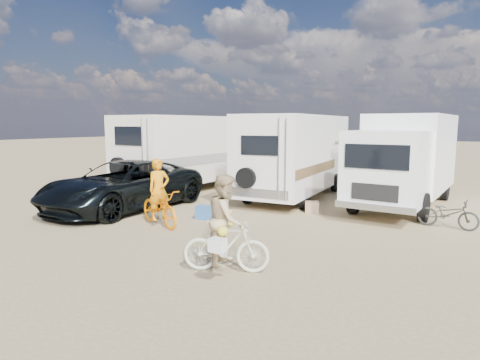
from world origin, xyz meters
The scene contains 12 objects.
ground centered at (0.00, 0.00, 0.00)m, with size 140.00×140.00×0.00m, color #9A835C.
rv_main centered at (-0.38, 6.84, 1.62)m, with size 2.41×6.95×3.25m, color silver, non-canonical shape.
rv_left centered at (-5.27, 7.06, 1.63)m, with size 2.55×8.73×3.25m, color silver, non-canonical shape.
box_truck centered at (3.68, 7.09, 1.63)m, with size 2.38×7.25×3.25m, color white, non-canonical shape.
dark_suv centered at (-4.44, 1.55, 0.83)m, with size 2.76×5.99×1.67m, color black.
bike_man centered at (-1.81, 0.46, 0.53)m, with size 0.70×2.01×1.06m, color orange.
bike_woman centered at (1.93, -1.73, 0.52)m, with size 0.49×1.74×1.05m, color beige.
rider_man centered at (-1.81, 0.46, 0.88)m, with size 0.64×0.42×1.76m, color orange.
rider_woman centered at (1.93, -1.73, 0.89)m, with size 0.87×0.68×1.79m, color tan.
bike_parked centered at (5.34, 4.44, 0.42)m, with size 0.56×1.61×0.84m, color #252725.
cooler centered at (-1.16, 1.80, 0.21)m, with size 0.52×0.38×0.42m, color #2B578F.
crate centered at (1.27, 4.47, 0.18)m, with size 0.44×0.44×0.35m, color #906B54.
Camera 1 is at (6.31, -8.38, 2.93)m, focal length 31.12 mm.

